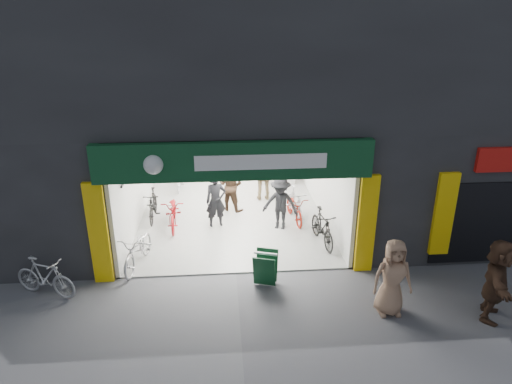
{
  "coord_description": "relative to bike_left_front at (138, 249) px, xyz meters",
  "views": [
    {
      "loc": [
        -0.3,
        -10.01,
        6.19
      ],
      "look_at": [
        0.62,
        1.5,
        1.63
      ],
      "focal_mm": 32.0,
      "sensor_mm": 36.0,
      "label": 1
    }
  ],
  "objects": [
    {
      "name": "parked_bike",
      "position": [
        -1.95,
        -1.17,
        -0.0
      ],
      "size": [
        1.68,
        1.05,
        0.98
      ],
      "primitive_type": "imported",
      "rotation": [
        0.0,
        0.0,
        1.18
      ],
      "color": "#BCBCC1",
      "rests_on": "ground"
    },
    {
      "name": "bike_left_front",
      "position": [
        0.0,
        0.0,
        0.0
      ],
      "size": [
        1.0,
        1.95,
        0.98
      ],
      "primitive_type": "imported",
      "rotation": [
        0.0,
        0.0,
        -0.19
      ],
      "color": "#A9A8AD",
      "rests_on": "ground"
    },
    {
      "name": "bike_left_midback",
      "position": [
        0.7,
        2.32,
        0.0
      ],
      "size": [
        0.76,
        1.91,
        0.99
      ],
      "primitive_type": "imported",
      "rotation": [
        0.0,
        0.0,
        0.06
      ],
      "color": "maroon",
      "rests_on": "ground"
    },
    {
      "name": "customer_a",
      "position": [
        2.01,
        2.21,
        0.37
      ],
      "size": [
        0.71,
        0.55,
        1.72
      ],
      "primitive_type": "imported",
      "rotation": [
        0.0,
        0.0,
        0.23
      ],
      "color": "black",
      "rests_on": "ground"
    },
    {
      "name": "building",
      "position": [
        3.41,
        4.39,
        3.83
      ],
      "size": [
        17.0,
        10.27,
        8.0
      ],
      "color": "#232326",
      "rests_on": "ground"
    },
    {
      "name": "pedestrian_near",
      "position": [
        5.8,
        -2.45,
        0.39
      ],
      "size": [
        0.87,
        0.58,
        1.77
      ],
      "primitive_type": "imported",
      "rotation": [
        0.0,
        0.0,
        -0.02
      ],
      "color": "#977258",
      "rests_on": "ground"
    },
    {
      "name": "bike_left_midfront",
      "position": [
        0.0,
        2.91,
        0.0
      ],
      "size": [
        0.48,
        1.64,
        0.98
      ],
      "primitive_type": "imported",
      "rotation": [
        0.0,
        0.0,
        0.01
      ],
      "color": "black",
      "rests_on": "ground"
    },
    {
      "name": "bike_right_mid",
      "position": [
        4.47,
        2.44,
        -0.05
      ],
      "size": [
        0.78,
        1.74,
        0.89
      ],
      "primitive_type": "imported",
      "rotation": [
        0.0,
        0.0,
        0.11
      ],
      "color": "maroon",
      "rests_on": "ground"
    },
    {
      "name": "customer_d",
      "position": [
        3.67,
        4.19,
        0.47
      ],
      "size": [
        1.13,
        0.49,
        1.92
      ],
      "primitive_type": "imported",
      "rotation": [
        0.0,
        0.0,
        3.16
      ],
      "color": "#8D7752",
      "rests_on": "ground"
    },
    {
      "name": "bike_right_back",
      "position": [
        4.5,
        2.47,
        0.05
      ],
      "size": [
        0.69,
        1.84,
        1.08
      ],
      "primitive_type": "imported",
      "rotation": [
        0.0,
        0.0,
        0.1
      ],
      "color": "#B8B8BD",
      "rests_on": "ground"
    },
    {
      "name": "bike_right_front",
      "position": [
        5.0,
        0.82,
        0.03
      ],
      "size": [
        0.71,
        1.78,
        1.04
      ],
      "primitive_type": "imported",
      "rotation": [
        0.0,
        0.0,
        0.13
      ],
      "color": "black",
      "rests_on": "ground"
    },
    {
      "name": "bike_left_back",
      "position": [
        0.65,
        5.54,
        -0.02
      ],
      "size": [
        0.51,
        1.57,
        0.93
      ],
      "primitive_type": "imported",
      "rotation": [
        0.0,
        0.0,
        -0.05
      ],
      "color": "#B0B0B5",
      "rests_on": "ground"
    },
    {
      "name": "customer_b",
      "position": [
        2.49,
        3.43,
        0.41
      ],
      "size": [
        1.09,
        1.01,
        1.79
      ],
      "primitive_type": "imported",
      "rotation": [
        0.0,
        0.0,
        2.64
      ],
      "color": "#352418",
      "rests_on": "ground"
    },
    {
      "name": "sandwich_board",
      "position": [
        3.19,
        -1.1,
        -0.03
      ],
      "size": [
        0.67,
        0.68,
        0.83
      ],
      "rotation": [
        0.0,
        0.0,
        -0.3
      ],
      "color": "#0E3B1E",
      "rests_on": "ground"
    },
    {
      "name": "pedestrian_far",
      "position": [
        7.92,
        -2.79,
        0.44
      ],
      "size": [
        1.36,
        1.76,
        1.86
      ],
      "primitive_type": "imported",
      "rotation": [
        0.0,
        0.0,
        1.03
      ],
      "color": "#3C271B",
      "rests_on": "ground"
    },
    {
      "name": "customer_c",
      "position": [
        3.94,
        1.86,
        0.35
      ],
      "size": [
        1.24,
        0.97,
        1.68
      ],
      "primitive_type": "imported",
      "rotation": [
        0.0,
        0.0,
        -0.37
      ],
      "color": "black",
      "rests_on": "ground"
    },
    {
      "name": "ground",
      "position": [
        2.5,
        -0.6,
        -0.49
      ],
      "size": [
        60.0,
        60.0,
        0.0
      ],
      "primitive_type": "plane",
      "color": "#56565B",
      "rests_on": "ground"
    }
  ]
}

